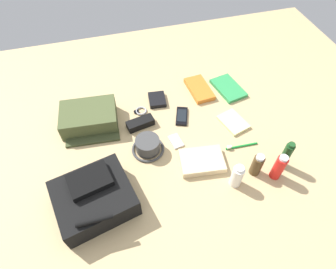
{
  "coord_description": "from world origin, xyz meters",
  "views": [
    {
      "loc": [
        0.23,
        0.83,
        1.12
      ],
      "look_at": [
        0.0,
        0.0,
        0.04
      ],
      "focal_mm": 30.12,
      "sensor_mm": 36.0,
      "label": 1
    }
  ],
  "objects": [
    {
      "name": "backpack",
      "position": [
        0.38,
        0.25,
        0.06
      ],
      "size": [
        0.35,
        0.33,
        0.14
      ],
      "color": "black",
      "rests_on": "ground_plane"
    },
    {
      "name": "wristwatch",
      "position": [
        0.09,
        -0.22,
        0.01
      ],
      "size": [
        0.07,
        0.06,
        0.01
      ],
      "color": "#99999E",
      "rests_on": "ground_plane"
    },
    {
      "name": "sunscreen_spray",
      "position": [
        -0.41,
        0.33,
        0.07
      ],
      "size": [
        0.05,
        0.05,
        0.15
      ],
      "color": "red",
      "rests_on": "ground_plane"
    },
    {
      "name": "paperback_novel",
      "position": [
        -0.43,
        -0.26,
        0.01
      ],
      "size": [
        0.17,
        0.23,
        0.02
      ],
      "color": "#2D934C",
      "rests_on": "ground_plane"
    },
    {
      "name": "toothbrush",
      "position": [
        -0.33,
        0.14,
        0.01
      ],
      "size": [
        0.16,
        0.02,
        0.02
      ],
      "color": "#198C33",
      "rests_on": "ground_plane"
    },
    {
      "name": "travel_guidebook",
      "position": [
        -0.27,
        -0.3,
        0.01
      ],
      "size": [
        0.13,
        0.21,
        0.03
      ],
      "color": "orange",
      "rests_on": "ground_plane"
    },
    {
      "name": "wallet",
      "position": [
        -0.01,
        -0.28,
        0.01
      ],
      "size": [
        0.1,
        0.12,
        0.02
      ],
      "primitive_type": "cube",
      "rotation": [
        0.0,
        0.0,
        -0.11
      ],
      "color": "black",
      "rests_on": "ground_plane"
    },
    {
      "name": "shampoo_bottle",
      "position": [
        -0.47,
        0.28,
        0.08
      ],
      "size": [
        0.04,
        0.04,
        0.16
      ],
      "color": "#19471E",
      "rests_on": "ground_plane"
    },
    {
      "name": "ground_plane",
      "position": [
        0.0,
        0.0,
        -0.01
      ],
      "size": [
        2.64,
        2.02,
        0.02
      ],
      "primitive_type": "cube",
      "color": "tan",
      "rests_on": "ground"
    },
    {
      "name": "media_player",
      "position": [
        -0.03,
        0.02,
        0.01
      ],
      "size": [
        0.07,
        0.09,
        0.01
      ],
      "color": "#B7B7BC",
      "rests_on": "ground_plane"
    },
    {
      "name": "cologne_bottle",
      "position": [
        -0.33,
        0.29,
        0.06
      ],
      "size": [
        0.05,
        0.05,
        0.13
      ],
      "color": "#473319",
      "rests_on": "ground_plane"
    },
    {
      "name": "bucket_hat",
      "position": [
        0.11,
        0.03,
        0.03
      ],
      "size": [
        0.16,
        0.16,
        0.07
      ],
      "color": "#404040",
      "rests_on": "ground_plane"
    },
    {
      "name": "toiletry_pouch",
      "position": [
        0.36,
        -0.21,
        0.05
      ],
      "size": [
        0.29,
        0.26,
        0.1
      ],
      "color": "#47512D",
      "rests_on": "ground_plane"
    },
    {
      "name": "toothpaste_tube",
      "position": [
        -0.22,
        0.32,
        0.06
      ],
      "size": [
        0.05,
        0.05,
        0.13
      ],
      "color": "white",
      "rests_on": "ground_plane"
    },
    {
      "name": "notepad",
      "position": [
        -0.36,
        -0.01,
        0.01
      ],
      "size": [
        0.15,
        0.17,
        0.02
      ],
      "primitive_type": "cube",
      "rotation": [
        0.0,
        0.0,
        0.28
      ],
      "color": "beige",
      "rests_on": "ground_plane"
    },
    {
      "name": "sunglasses_case",
      "position": [
        0.11,
        -0.12,
        0.02
      ],
      "size": [
        0.15,
        0.08,
        0.04
      ],
      "primitive_type": "cube",
      "rotation": [
        0.0,
        0.0,
        0.2
      ],
      "color": "black",
      "rests_on": "ground_plane"
    },
    {
      "name": "cell_phone",
      "position": [
        -0.11,
        -0.13,
        0.01
      ],
      "size": [
        0.1,
        0.14,
        0.01
      ],
      "color": "black",
      "rests_on": "ground_plane"
    },
    {
      "name": "folded_towel",
      "position": [
        -0.11,
        0.18,
        0.02
      ],
      "size": [
        0.22,
        0.16,
        0.04
      ],
      "primitive_type": "cube",
      "rotation": [
        0.0,
        0.0,
        -0.13
      ],
      "color": "beige",
      "rests_on": "ground_plane"
    }
  ]
}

